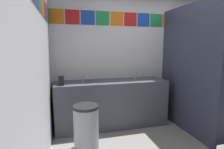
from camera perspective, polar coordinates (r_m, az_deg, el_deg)
name	(u,v)px	position (r m, az deg, el deg)	size (l,w,h in m)	color
wall_back	(148,50)	(3.86, 11.29, 7.50)	(3.88, 0.09, 2.80)	silver
wall_side	(33,55)	(1.89, -23.66, 5.72)	(0.09, 3.13, 2.80)	silver
vanity_counter	(112,103)	(3.42, -0.11, -8.95)	(2.05, 0.56, 0.86)	#4C515B
faucet_left	(83,79)	(3.31, -9.11, -1.27)	(0.04, 0.10, 0.14)	silver
faucet_right	(136,76)	(3.55, 7.52, -0.54)	(0.04, 0.10, 0.14)	silver
soap_dispenser	(61,81)	(3.04, -15.79, -1.87)	(0.09, 0.09, 0.16)	black
stall_divider	(205,71)	(3.29, 27.28, 1.00)	(0.92, 1.51, 2.19)	#33384C
toilet	(194,104)	(4.17, 24.59, -8.42)	(0.39, 0.49, 0.74)	white
trash_bin	(86,127)	(2.73, -8.16, -16.23)	(0.37, 0.37, 0.66)	#999EA3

